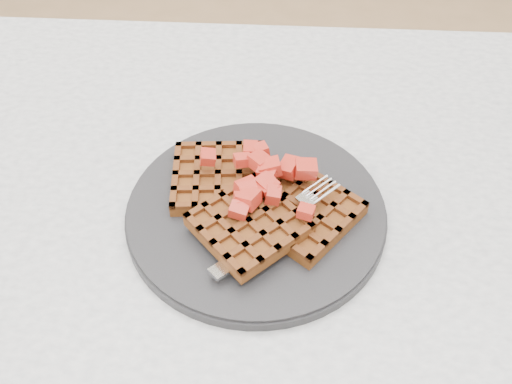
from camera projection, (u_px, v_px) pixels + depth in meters
The scene contains 5 objects.
table at pixel (321, 277), 0.72m from camera, with size 1.20×0.80×0.75m.
plate at pixel (256, 212), 0.63m from camera, with size 0.29×0.29×0.02m, color black.
waffles at pixel (256, 203), 0.62m from camera, with size 0.22×0.20×0.03m.
strawberry_pile at pixel (256, 183), 0.60m from camera, with size 0.15×0.15×0.02m, color #9E180F, non-canonical shape.
fork at pixel (285, 227), 0.60m from camera, with size 0.02×0.18×0.02m, color silver, non-canonical shape.
Camera 1 is at (-0.06, -0.41, 1.24)m, focal length 40.00 mm.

